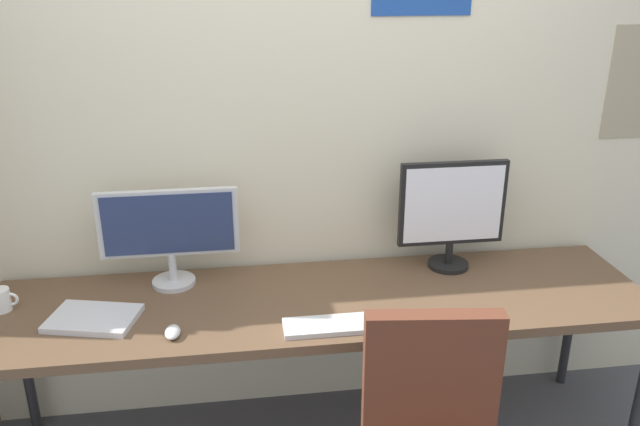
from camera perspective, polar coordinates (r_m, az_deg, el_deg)
wall_back at (r=2.79m, az=-1.03°, el=6.78°), size 5.07×0.11×2.60m
desk at (r=2.63m, az=0.15°, el=-8.45°), size 2.67×0.68×0.74m
monitor_left at (r=2.69m, az=-13.27°, el=-1.48°), size 0.57×0.18×0.42m
monitor_right at (r=2.82m, az=11.68°, el=0.25°), size 0.47×0.18×0.48m
keyboard_main at (r=2.41m, az=0.95°, el=-9.98°), size 0.35×0.13×0.02m
mouse_left_side at (r=2.42m, az=-12.99°, el=-10.29°), size 0.06×0.10×0.03m
laptop_closed at (r=2.59m, az=-19.53°, el=-8.83°), size 0.36×0.29×0.02m
coffee_mug at (r=2.79m, az=-26.52°, el=-6.94°), size 0.11×0.08×0.09m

